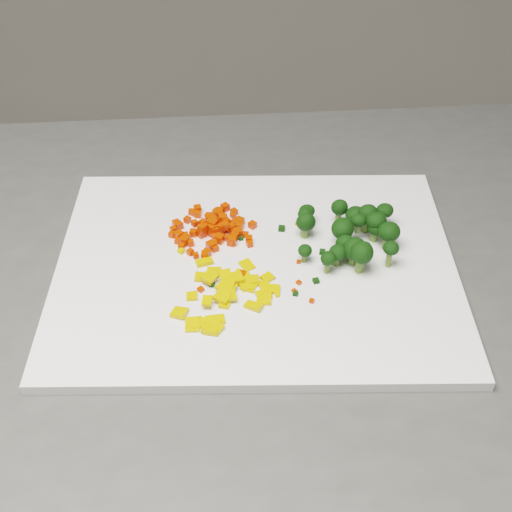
{
  "coord_description": "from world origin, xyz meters",
  "views": [
    {
      "loc": [
        -0.21,
        -0.2,
        1.4
      ],
      "look_at": [
        -0.22,
        0.36,
        0.92
      ],
      "focal_mm": 50.0,
      "sensor_mm": 36.0,
      "label": 1
    }
  ],
  "objects_px": {
    "carrot_pile": "(213,224)",
    "pepper_pile": "(224,289)",
    "broccoli_pile": "(347,224)",
    "cutting_board": "(256,267)"
  },
  "relations": [
    {
      "from": "carrot_pile",
      "to": "pepper_pile",
      "type": "height_order",
      "value": "carrot_pile"
    },
    {
      "from": "broccoli_pile",
      "to": "pepper_pile",
      "type": "bearing_deg",
      "value": -147.2
    },
    {
      "from": "cutting_board",
      "to": "carrot_pile",
      "type": "xyz_separation_m",
      "value": [
        -0.05,
        0.05,
        0.02
      ]
    },
    {
      "from": "carrot_pile",
      "to": "pepper_pile",
      "type": "xyz_separation_m",
      "value": [
        0.02,
        -0.1,
        -0.01
      ]
    },
    {
      "from": "carrot_pile",
      "to": "broccoli_pile",
      "type": "xyz_separation_m",
      "value": [
        0.14,
        -0.01,
        0.01
      ]
    },
    {
      "from": "carrot_pile",
      "to": "pepper_pile",
      "type": "relative_size",
      "value": 0.86
    },
    {
      "from": "cutting_board",
      "to": "pepper_pile",
      "type": "height_order",
      "value": "pepper_pile"
    },
    {
      "from": "carrot_pile",
      "to": "cutting_board",
      "type": "bearing_deg",
      "value": -46.19
    },
    {
      "from": "carrot_pile",
      "to": "pepper_pile",
      "type": "bearing_deg",
      "value": -80.33
    },
    {
      "from": "cutting_board",
      "to": "broccoli_pile",
      "type": "distance_m",
      "value": 0.11
    }
  ]
}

